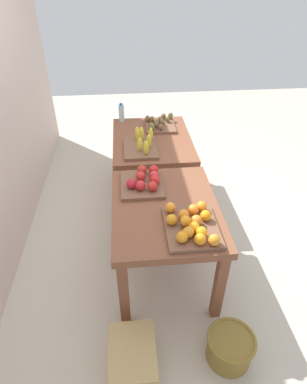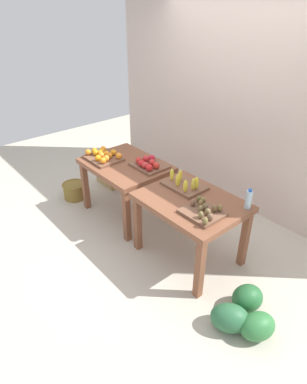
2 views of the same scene
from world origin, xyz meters
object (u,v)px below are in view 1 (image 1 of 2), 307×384
watermelon_pile (166,146)px  wicker_basket (230,347)px  apple_bin (144,181)px  display_table_right (152,147)px  kiwi_bin (159,124)px  orange_bin (192,225)px  banana_crate (141,145)px  water_bottle (122,113)px  display_table_left (165,216)px  cardboard_produce_box (133,359)px

watermelon_pile → wicker_basket: watermelon_pile is taller
apple_bin → wicker_basket: (-1.07, -0.49, -0.65)m
display_table_right → kiwi_bin: size_ratio=2.89×
orange_bin → wicker_basket: size_ratio=1.40×
watermelon_pile → apple_bin: bearing=166.9°
kiwi_bin → wicker_basket: size_ratio=1.11×
banana_crate → kiwi_bin: size_ratio=1.22×
watermelon_pile → water_bottle: bearing=130.2°
display_table_left → display_table_right: size_ratio=1.00×
water_bottle → watermelon_pile: 1.03m
kiwi_bin → cardboard_produce_box: (-2.18, 0.40, -0.64)m
display_table_right → kiwi_bin: 0.30m
display_table_right → kiwi_bin: (0.25, -0.10, 0.14)m
water_bottle → wicker_basket: (-2.37, -0.65, -0.70)m
wicker_basket → cardboard_produce_box: bearing=91.5°
orange_bin → banana_crate: size_ratio=1.03×
water_bottle → watermelon_pile: size_ratio=0.31×
display_table_right → wicker_basket: 2.01m
orange_bin → cardboard_produce_box: size_ratio=1.14×
water_bottle → display_table_left: bearing=-169.1°
orange_bin → wicker_basket: (-0.52, -0.21, -0.65)m
watermelon_pile → wicker_basket: (-2.85, -0.08, -0.00)m
display_table_left → water_bottle: (1.57, 0.30, 0.20)m
cardboard_produce_box → kiwi_bin: bearing=-10.5°
display_table_right → orange_bin: 1.41m
kiwi_bin → watermelon_pile: (0.69, -0.17, -0.64)m
display_table_left → kiwi_bin: (1.37, -0.10, 0.14)m
watermelon_pile → cardboard_produce_box: bearing=168.7°
display_table_left → watermelon_pile: size_ratio=1.55×
banana_crate → apple_bin: bearing=178.3°
banana_crate → wicker_basket: (-1.69, -0.47, -0.65)m
wicker_basket → water_bottle: bearing=15.4°
display_table_left → banana_crate: banana_crate is taller
apple_bin → cardboard_produce_box: 1.28m
apple_bin → wicker_basket: size_ratio=1.24×
orange_bin → watermelon_pile: 2.42m
banana_crate → cardboard_produce_box: banana_crate is taller
display_table_left → apple_bin: bearing=27.0°
display_table_left → wicker_basket: (-0.79, -0.35, -0.50)m
kiwi_bin → watermelon_pile: size_ratio=0.54×
water_bottle → watermelon_pile: (0.49, -0.57, -0.70)m
watermelon_pile → cardboard_produce_box: size_ratio=1.67×
apple_bin → cardboard_produce_box: (-1.09, 0.16, -0.65)m
watermelon_pile → wicker_basket: size_ratio=2.07×
display_table_right → wicker_basket: bearing=-169.6°
display_table_right → water_bottle: size_ratio=5.01×
banana_crate → cardboard_produce_box: bearing=174.0°
orange_bin → banana_crate: 1.20m
apple_bin → kiwi_bin: bearing=-12.6°
banana_crate → water_bottle: water_bottle is taller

